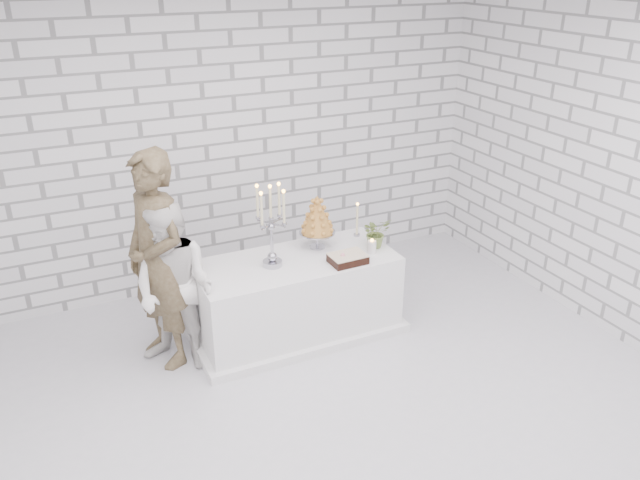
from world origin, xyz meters
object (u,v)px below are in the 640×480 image
Objects in this scene: bride at (175,288)px; croquembouche at (317,222)px; groom at (157,261)px; candelabra at (271,226)px; cake_table at (296,297)px.

bride reaches higher than croquembouche.
groom is 0.98m from candelabra.
cake_table is at bearing -151.63° from croquembouche.
candelabra is 0.55m from croquembouche.
candelabra is (-0.22, -0.01, 0.75)m from cake_table.
bride is at bearing 10.10° from groom.
groom is at bearing 174.28° from cake_table.
croquembouche is at bearing 28.37° from cake_table.
groom is 1.47m from croquembouche.
groom is 1.28× the size of bride.
bride is at bearing -178.32° from cake_table.
candelabra is at bearing 44.98° from bride.
croquembouche is at bearing 51.50° from bride.
croquembouche is at bearing 70.84° from groom.
groom reaches higher than candelabra.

